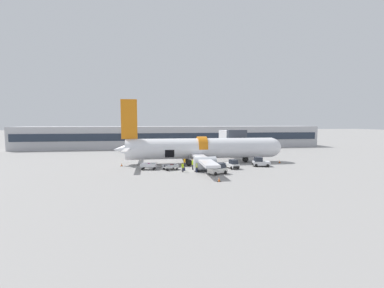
% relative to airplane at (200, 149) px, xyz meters
% --- Properties ---
extents(ground_plane, '(500.00, 500.00, 0.00)m').
position_rel_airplane_xyz_m(ground_plane, '(-2.42, -6.91, -2.90)').
color(ground_plane, gray).
extents(terminal_strip, '(95.36, 11.77, 6.84)m').
position_rel_airplane_xyz_m(terminal_strip, '(-2.42, 34.41, 0.52)').
color(terminal_strip, '#B2B2B7').
rests_on(terminal_strip, ground_plane).
extents(jet_bridge_stub, '(4.03, 10.01, 6.55)m').
position_rel_airplane_xyz_m(jet_bridge_stub, '(8.53, 6.05, 1.77)').
color(jet_bridge_stub, '#4C4C51').
rests_on(jet_bridge_stub, ground_plane).
extents(airplane, '(33.63, 30.21, 12.48)m').
position_rel_airplane_xyz_m(airplane, '(0.00, 0.00, 0.00)').
color(airplane, silver).
rests_on(airplane, ground_plane).
extents(baggage_tug_lead, '(3.42, 2.49, 1.72)m').
position_rel_airplane_xyz_m(baggage_tug_lead, '(10.54, -5.14, -2.16)').
color(baggage_tug_lead, silver).
rests_on(baggage_tug_lead, ground_plane).
extents(baggage_tug_mid, '(3.40, 2.71, 1.70)m').
position_rel_airplane_xyz_m(baggage_tug_mid, '(1.04, -10.82, -2.17)').
color(baggage_tug_mid, silver).
rests_on(baggage_tug_mid, ground_plane).
extents(baggage_tug_rear, '(2.28, 3.25, 1.62)m').
position_rel_airplane_xyz_m(baggage_tug_rear, '(4.71, -6.49, -2.21)').
color(baggage_tug_rear, white).
rests_on(baggage_tug_rear, ground_plane).
extents(baggage_cart_loading, '(3.46, 2.38, 0.96)m').
position_rel_airplane_xyz_m(baggage_cart_loading, '(-6.15, -6.11, -2.42)').
color(baggage_cart_loading, '#B7BABF').
rests_on(baggage_cart_loading, ground_plane).
extents(baggage_cart_queued, '(3.67, 2.09, 1.10)m').
position_rel_airplane_xyz_m(baggage_cart_queued, '(-9.83, -5.35, -2.34)').
color(baggage_cart_queued, silver).
rests_on(baggage_cart_queued, ground_plane).
extents(ground_crew_loader_a, '(0.47, 0.55, 1.59)m').
position_rel_airplane_xyz_m(ground_crew_loader_a, '(-3.40, -3.23, -2.06)').
color(ground_crew_loader_a, '#2D2D33').
rests_on(ground_crew_loader_a, ground_plane).
extents(ground_crew_loader_b, '(0.44, 0.63, 1.81)m').
position_rel_airplane_xyz_m(ground_crew_loader_b, '(-2.32, -6.50, -1.94)').
color(ground_crew_loader_b, '#2D2D33').
rests_on(ground_crew_loader_b, ground_plane).
extents(ground_crew_driver, '(0.60, 0.42, 1.74)m').
position_rel_airplane_xyz_m(ground_crew_driver, '(-2.11, -9.10, -1.98)').
color(ground_crew_driver, '#1E2338').
rests_on(ground_crew_driver, ground_plane).
extents(ground_crew_supervisor, '(0.44, 0.55, 1.57)m').
position_rel_airplane_xyz_m(ground_crew_supervisor, '(-4.34, -8.48, -2.07)').
color(ground_crew_supervisor, '#2D2D33').
rests_on(ground_crew_supervisor, ground_plane).
extents(suitcase_on_tarmac_upright, '(0.54, 0.27, 0.60)m').
position_rel_airplane_xyz_m(suitcase_on_tarmac_upright, '(-4.06, -7.29, -2.65)').
color(suitcase_on_tarmac_upright, '#1E2347').
rests_on(suitcase_on_tarmac_upright, ground_plane).
extents(safety_cone_nose, '(0.51, 0.51, 0.55)m').
position_rel_airplane_xyz_m(safety_cone_nose, '(16.12, -1.78, -2.65)').
color(safety_cone_nose, black).
rests_on(safety_cone_nose, ground_plane).
extents(safety_cone_engine_left, '(0.45, 0.45, 0.66)m').
position_rel_airplane_xyz_m(safety_cone_engine_left, '(-0.16, -16.02, -2.59)').
color(safety_cone_engine_left, black).
rests_on(safety_cone_engine_left, ground_plane).
extents(safety_cone_wingtip, '(0.50, 0.50, 0.67)m').
position_rel_airplane_xyz_m(safety_cone_wingtip, '(1.61, -8.00, -2.59)').
color(safety_cone_wingtip, black).
rests_on(safety_cone_wingtip, ground_plane).
extents(safety_cone_tail, '(0.43, 0.43, 0.56)m').
position_rel_airplane_xyz_m(safety_cone_tail, '(-14.95, -1.14, -2.64)').
color(safety_cone_tail, black).
rests_on(safety_cone_tail, ground_plane).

